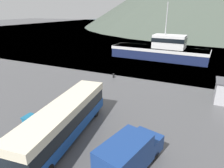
{
  "coord_description": "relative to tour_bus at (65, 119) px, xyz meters",
  "views": [
    {
      "loc": [
        10.54,
        -4.65,
        10.52
      ],
      "look_at": [
        0.77,
        15.97,
        2.0
      ],
      "focal_mm": 32.0,
      "sensor_mm": 36.0,
      "label": 1
    }
  ],
  "objects": [
    {
      "name": "delivery_van",
      "position": [
        6.29,
        -1.21,
        -0.46
      ],
      "size": [
        3.47,
        6.09,
        2.55
      ],
      "rotation": [
        0.0,
        0.0,
        -0.23
      ],
      "color": "navy",
      "rests_on": "ground"
    },
    {
      "name": "tour_bus",
      "position": [
        0.0,
        0.0,
        0.0
      ],
      "size": [
        4.07,
        12.25,
        3.18
      ],
      "rotation": [
        0.0,
        0.0,
        0.13
      ],
      "color": "#194799",
      "rests_on": "ground"
    },
    {
      "name": "fishing_boat",
      "position": [
        0.82,
        33.15,
        0.24
      ],
      "size": [
        21.41,
        6.41,
        12.09
      ],
      "rotation": [
        0.0,
        0.0,
        1.53
      ],
      "color": "#19234C",
      "rests_on": "water_surface"
    },
    {
      "name": "storage_bin",
      "position": [
        -3.67,
        -0.4,
        -1.09
      ],
      "size": [
        1.14,
        1.15,
        1.39
      ],
      "color": "teal",
      "rests_on": "ground"
    },
    {
      "name": "mooring_bollard",
      "position": [
        -3.18,
        16.69,
        -1.39
      ],
      "size": [
        0.34,
        0.34,
        0.75
      ],
      "color": "black",
      "rests_on": "ground"
    },
    {
      "name": "water_surface",
      "position": [
        -0.57,
        137.96,
        -1.8
      ],
      "size": [
        240.0,
        240.0,
        0.0
      ],
      "primitive_type": "plane",
      "color": "#3D5160",
      "rests_on": "ground"
    }
  ]
}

